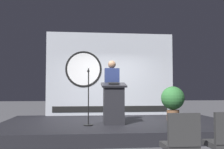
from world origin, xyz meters
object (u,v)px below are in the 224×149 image
at_px(speaker_person, 112,90).
at_px(microphone_stand, 88,105).
at_px(podium, 114,104).
at_px(audience_chair_left, 181,141).
at_px(potted_plant, 173,100).

distance_m(speaker_person, microphone_stand, 0.96).
height_order(speaker_person, microphone_stand, speaker_person).
relative_size(podium, speaker_person, 0.64).
xyz_separation_m(podium, microphone_stand, (-0.66, -0.11, -0.04)).
bearing_deg(audience_chair_left, potted_plant, 72.34).
bearing_deg(speaker_person, podium, -90.69).
xyz_separation_m(podium, speaker_person, (0.01, 0.48, 0.34)).
xyz_separation_m(speaker_person, potted_plant, (1.82, 0.20, -0.28)).
distance_m(podium, speaker_person, 0.59).
height_order(podium, audience_chair_left, podium).
bearing_deg(potted_plant, audience_chair_left, -107.66).
relative_size(microphone_stand, potted_plant, 1.45).
distance_m(podium, audience_chair_left, 3.37).
height_order(speaker_person, potted_plant, speaker_person).
xyz_separation_m(microphone_stand, potted_plant, (2.48, 0.79, 0.10)).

